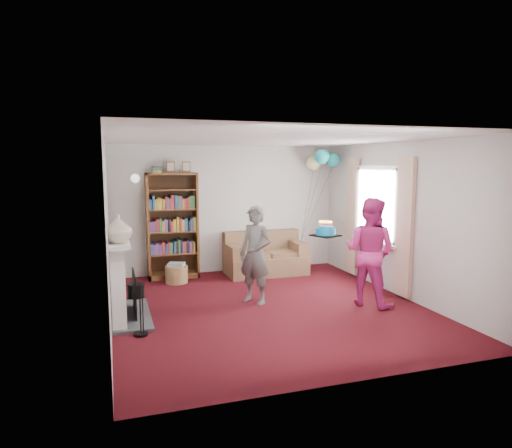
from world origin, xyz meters
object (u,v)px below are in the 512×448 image
object	(u,v)px
sofa	(265,257)
person_magenta	(370,252)
person_striped	(255,255)
birthday_cake	(326,232)
bookcase	(172,227)

from	to	relation	value
sofa	person_magenta	size ratio (longest dim) A/B	0.94
person_striped	birthday_cake	size ratio (longest dim) A/B	4.30
person_striped	person_magenta	size ratio (longest dim) A/B	0.92
birthday_cake	person_striped	bearing A→B (deg)	153.35
person_magenta	birthday_cake	world-z (taller)	person_magenta
sofa	person_striped	world-z (taller)	person_striped
person_striped	birthday_cake	xyz separation A→B (m)	(0.95, -0.48, 0.38)
sofa	person_magenta	bearing A→B (deg)	-70.74
bookcase	sofa	world-z (taller)	bookcase
sofa	birthday_cake	bearing A→B (deg)	-85.73
bookcase	birthday_cake	size ratio (longest dim) A/B	6.22
person_striped	person_magenta	xyz separation A→B (m)	(1.62, -0.63, 0.06)
bookcase	birthday_cake	distance (m)	3.17
sofa	person_striped	bearing A→B (deg)	-113.74
sofa	person_magenta	distance (m)	2.60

